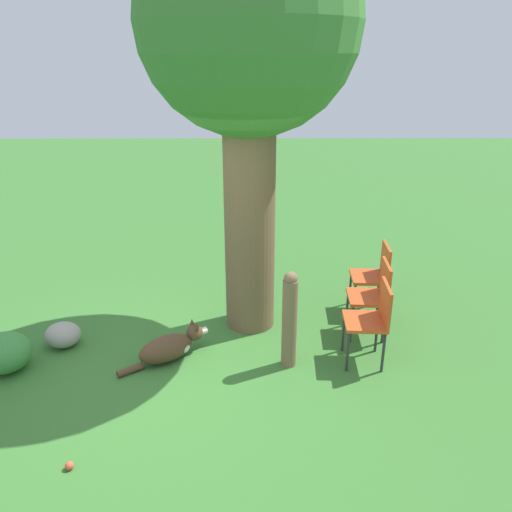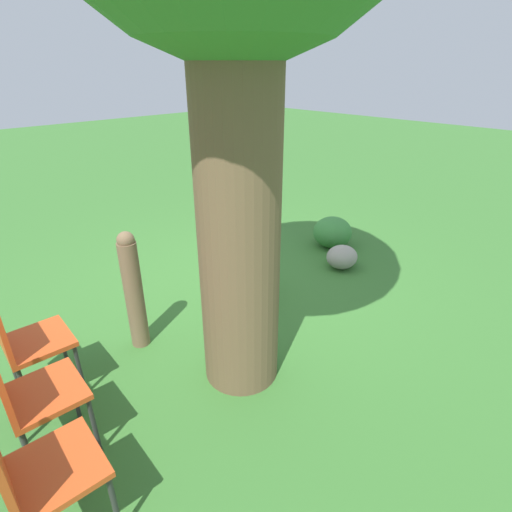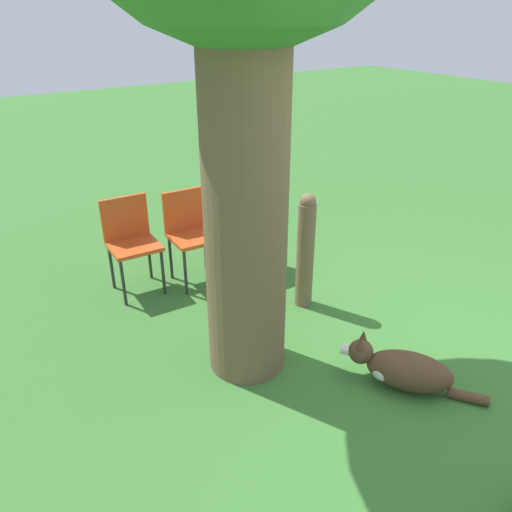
# 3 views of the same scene
# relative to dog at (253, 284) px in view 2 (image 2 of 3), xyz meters

# --- Properties ---
(ground_plane) EXTENTS (30.00, 30.00, 0.00)m
(ground_plane) POSITION_rel_dog_xyz_m (0.13, -0.15, -0.14)
(ground_plane) COLOR #38702D
(dog) EXTENTS (0.90, 0.67, 0.37)m
(dog) POSITION_rel_dog_xyz_m (0.00, 0.00, 0.00)
(dog) COLOR #513823
(dog) RESTS_ON ground_plane
(fence_post) EXTENTS (0.16, 0.16, 1.07)m
(fence_post) POSITION_rel_dog_xyz_m (1.26, -0.11, 0.40)
(fence_post) COLOR brown
(fence_post) RESTS_ON ground_plane
(red_chair_0) EXTENTS (0.44, 0.46, 0.90)m
(red_chair_0) POSITION_rel_dog_xyz_m (2.13, -0.06, 0.39)
(red_chair_0) COLOR #D14C1E
(red_chair_0) RESTS_ON ground_plane
(red_chair_1) EXTENTS (0.44, 0.46, 0.90)m
(red_chair_1) POSITION_rel_dog_xyz_m (2.26, 0.50, 0.39)
(red_chair_1) COLOR #D14C1E
(red_chair_1) RESTS_ON ground_plane
(red_chair_2) EXTENTS (0.44, 0.46, 0.90)m
(red_chair_2) POSITION_rel_dog_xyz_m (2.40, 1.05, 0.39)
(red_chair_2) COLOR #D14C1E
(red_chair_2) RESTS_ON ground_plane
(tennis_ball) EXTENTS (0.07, 0.07, 0.07)m
(tennis_ball) POSITION_rel_dog_xyz_m (-0.57, -1.54, -0.11)
(tennis_ball) COLOR #E54C33
(tennis_ball) RESTS_ON ground_plane
(garden_rock) EXTENTS (0.39, 0.36, 0.28)m
(garden_rock) POSITION_rel_dog_xyz_m (-1.24, 0.26, -0.01)
(garden_rock) COLOR gray
(garden_rock) RESTS_ON ground_plane
(low_shrub) EXTENTS (0.51, 0.51, 0.41)m
(low_shrub) POSITION_rel_dog_xyz_m (-1.66, -0.19, 0.06)
(low_shrub) COLOR #3D843D
(low_shrub) RESTS_ON ground_plane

